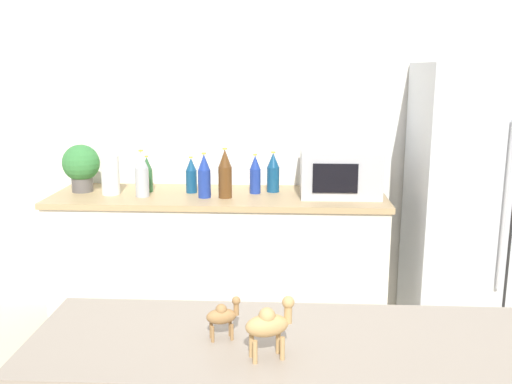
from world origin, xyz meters
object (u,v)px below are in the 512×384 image
back_bottle_6 (142,174)px  camel_figurine (269,324)px  back_bottle_4 (191,176)px  camel_figurine_second (223,315)px  refrigerator (490,207)px  back_bottle_5 (225,174)px  potted_plant (81,165)px  back_bottle_2 (255,175)px  back_bottle_3 (273,173)px  microwave (340,173)px  paper_towel_roll (110,175)px  back_bottle_1 (204,176)px  back_bottle_0 (147,175)px

back_bottle_6 → camel_figurine: 2.24m
back_bottle_4 → camel_figurine_second: bearing=-78.4°
refrigerator → back_bottle_6: bearing=-179.0°
camel_figurine → back_bottle_5: bearing=99.0°
potted_plant → back_bottle_5: (0.93, -0.12, -0.02)m
back_bottle_2 → camel_figurine: 2.21m
refrigerator → back_bottle_6: (-2.11, -0.04, 0.18)m
back_bottle_6 → refrigerator: bearing=1.0°
back_bottle_5 → camel_figurine: (0.33, -2.08, 0.02)m
potted_plant → camel_figurine: 2.53m
back_bottle_5 → back_bottle_4: bearing=150.2°
back_bottle_3 → camel_figurine_second: size_ratio=2.24×
back_bottle_3 → back_bottle_4: size_ratio=1.12×
microwave → back_bottle_6: (-1.21, -0.11, -0.00)m
microwave → camel_figurine_second: bearing=-103.2°
back_bottle_3 → back_bottle_6: size_ratio=0.90×
microwave → back_bottle_3: 0.42m
paper_towel_roll → back_bottle_4: bearing=8.4°
microwave → back_bottle_2: size_ratio=1.93×
refrigerator → back_bottle_5: 1.61m
microwave → back_bottle_4: (-0.93, 0.02, -0.03)m
potted_plant → back_bottle_4: (0.70, 0.01, -0.06)m
paper_towel_roll → back_bottle_3: back_bottle_3 is taller
refrigerator → back_bottle_2: size_ratio=6.83×
back_bottle_1 → back_bottle_2: 0.33m
refrigerator → back_bottle_2: 1.44m
back_bottle_4 → camel_figurine_second: size_ratio=2.00×
back_bottle_3 → back_bottle_6: bearing=-167.4°
paper_towel_roll → back_bottle_2: 0.90m
back_bottle_1 → back_bottle_3: 0.45m
back_bottle_6 → back_bottle_1: bearing=-0.8°
refrigerator → back_bottle_4: bearing=177.1°
refrigerator → back_bottle_6: 2.12m
back_bottle_1 → camel_figurine: size_ratio=1.76×
back_bottle_1 → back_bottle_5: 0.13m
back_bottle_0 → microwave: bearing=-1.6°
back_bottle_5 → back_bottle_3: bearing=32.3°
back_bottle_1 → camel_figurine: 2.12m
camel_figurine → back_bottle_2: bearing=94.0°
camel_figurine → back_bottle_3: bearing=91.1°
paper_towel_roll → back_bottle_0: bearing=22.6°
back_bottle_4 → back_bottle_1: bearing=-52.6°
back_bottle_1 → back_bottle_2: size_ratio=1.10×
back_bottle_6 → camel_figurine_second: (0.72, -1.98, 0.01)m
refrigerator → back_bottle_0: size_ratio=7.38×
camel_figurine_second → back_bottle_5: bearing=95.9°
potted_plant → back_bottle_5: back_bottle_5 is taller
back_bottle_0 → back_bottle_4: (0.28, -0.01, -0.00)m
microwave → back_bottle_1: 0.83m
camel_figurine_second → back_bottle_6: bearing=109.8°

